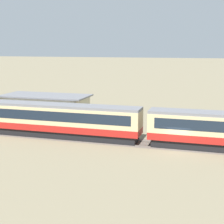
# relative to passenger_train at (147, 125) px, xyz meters

# --- Properties ---
(ground_plane) EXTENTS (600.00, 600.00, 0.00)m
(ground_plane) POSITION_rel_passenger_train_xyz_m (3.60, -1.39, -2.26)
(ground_plane) COLOR #7A7056
(passenger_train) EXTENTS (82.01, 2.97, 4.08)m
(passenger_train) POSITION_rel_passenger_train_xyz_m (0.00, 0.00, 0.00)
(passenger_train) COLOR #AD1E19
(passenger_train) RESTS_ON ground_plane
(railway_track) EXTENTS (131.55, 3.60, 0.04)m
(railway_track) POSITION_rel_passenger_train_xyz_m (4.05, 0.00, -2.26)
(railway_track) COLOR #665B51
(railway_track) RESTS_ON ground_plane
(station_building) EXTENTS (13.43, 7.44, 3.64)m
(station_building) POSITION_rel_passenger_train_xyz_m (-17.67, 9.50, -0.41)
(station_building) COLOR beige
(station_building) RESTS_ON ground_plane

